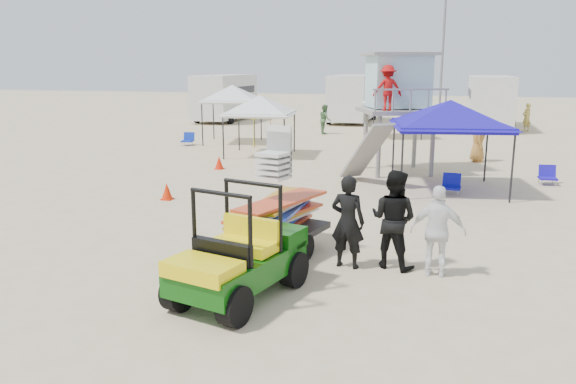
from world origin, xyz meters
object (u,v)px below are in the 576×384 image
(canopy_blue, at_px, (451,105))
(lifeguard_tower, at_px, (398,86))
(utility_cart, at_px, (236,248))
(surf_trailer, at_px, (278,210))
(man_left, at_px, (348,222))

(canopy_blue, bearing_deg, lifeguard_tower, 124.01)
(utility_cart, height_order, canopy_blue, canopy_blue)
(surf_trailer, height_order, canopy_blue, canopy_blue)
(man_left, bearing_deg, surf_trailer, -4.11)
(man_left, distance_m, lifeguard_tower, 10.85)
(surf_trailer, xyz_separation_m, lifeguard_tower, (1.41, 10.31, 2.19))
(canopy_blue, bearing_deg, utility_cart, -108.48)
(utility_cart, relative_size, surf_trailer, 1.00)
(utility_cart, height_order, man_left, utility_cart)
(man_left, height_order, lifeguard_tower, lifeguard_tower)
(surf_trailer, xyz_separation_m, canopy_blue, (3.29, 7.53, 1.73))
(surf_trailer, distance_m, man_left, 1.55)
(surf_trailer, xyz_separation_m, man_left, (1.52, -0.30, -0.05))
(utility_cart, bearing_deg, man_left, 53.22)
(surf_trailer, relative_size, man_left, 1.49)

